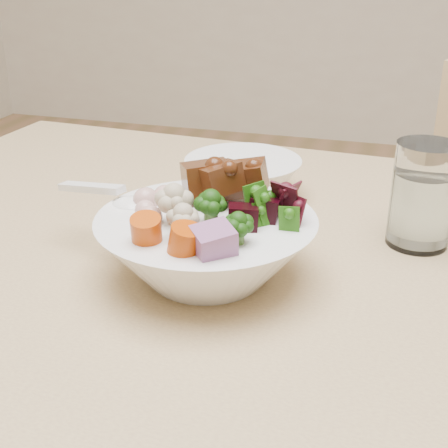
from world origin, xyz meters
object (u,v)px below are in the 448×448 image
object	(u,v)px
dining_table	(378,329)
food_bowl	(208,243)
side_bowl	(243,178)
water_glass	(422,199)

from	to	relation	value
dining_table	food_bowl	distance (m)	0.23
side_bowl	dining_table	bearing A→B (deg)	-40.60
water_glass	side_bowl	bearing A→B (deg)	159.68
side_bowl	food_bowl	bearing A→B (deg)	-83.82
water_glass	side_bowl	distance (m)	0.27
dining_table	water_glass	size ratio (longest dim) A/B	12.27
dining_table	food_bowl	bearing A→B (deg)	-159.08
food_bowl	water_glass	distance (m)	0.27
water_glass	side_bowl	xyz separation A→B (m)	(-0.25, 0.09, -0.03)
dining_table	water_glass	bearing A→B (deg)	74.74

